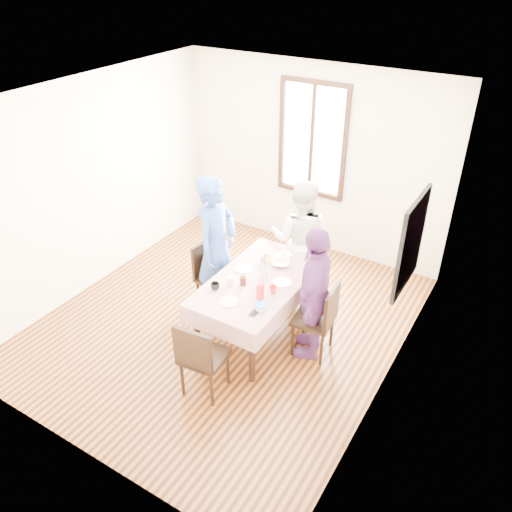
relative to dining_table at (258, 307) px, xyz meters
The scene contains 31 objects.
ground 0.59m from the dining_table, behind, with size 4.50×4.50×0.00m, color black.
back_wall 2.48m from the dining_table, 101.50° to the left, with size 4.00×4.00×0.00m, color beige.
right_wall 1.83m from the dining_table, ahead, with size 4.50×4.50×0.00m, color beige.
window_frame 2.59m from the dining_table, 101.60° to the left, with size 1.02×0.06×1.62m, color black.
window_pane 2.60m from the dining_table, 101.55° to the left, with size 0.90×0.02×1.50m, color white.
art_poster 1.95m from the dining_table, 10.47° to the left, with size 0.04×0.76×0.96m, color red.
dining_table is the anchor object (origin of this frame).
tablecloth 0.38m from the dining_table, ahead, with size 0.94×1.66×0.01m, color #54000B.
chair_left 0.70m from the dining_table, 168.08° to the left, with size 0.42×0.42×0.91m, color black.
chair_right 0.69m from the dining_table, ahead, with size 0.42×0.42×0.91m, color black.
chair_far 1.06m from the dining_table, 90.00° to the left, with size 0.42×0.42×0.91m, color black.
chair_near 1.06m from the dining_table, 90.00° to the right, with size 0.42×0.42×0.91m, color black.
person_left 0.86m from the dining_table, 167.77° to the left, with size 0.66×0.43×1.80m, color #2E519A.
person_far 1.12m from the dining_table, 90.00° to the left, with size 0.77×0.60×1.58m, color white.
person_right 0.79m from the dining_table, ahead, with size 0.93×0.39×1.59m, color #622F6E.
mug_black 0.66m from the dining_table, 127.47° to the right, with size 0.10×0.10×0.08m, color black.
mug_flag 0.52m from the dining_table, 26.04° to the right, with size 0.08×0.08×0.08m, color red.
mug_green 0.56m from the dining_table, 107.78° to the left, with size 0.11×0.11×0.09m, color #0C7226.
serving_bowl 0.58m from the dining_table, 79.82° to the left, with size 0.21×0.21×0.05m, color white.
juice_carton 0.60m from the dining_table, 55.91° to the right, with size 0.06×0.06×0.19m, color red.
butter_tub 0.68m from the dining_table, 56.63° to the right, with size 0.11×0.11×0.05m, color white.
jam_jar 0.48m from the dining_table, 118.95° to the right, with size 0.07×0.07×0.10m, color black.
drinking_glass 0.54m from the dining_table, 132.55° to the right, with size 0.06×0.06×0.09m, color silver.
smartphone 0.72m from the dining_table, 62.72° to the right, with size 0.07×0.13×0.01m, color black.
flower_vase 0.47m from the dining_table, 68.57° to the left, with size 0.08×0.08×0.16m, color silver.
plate_left 0.48m from the dining_table, 159.09° to the left, with size 0.20×0.20×0.01m, color white.
plate_right 0.48m from the dining_table, 17.81° to the left, with size 0.20×0.20×0.01m, color white.
plate_far 0.72m from the dining_table, 90.86° to the left, with size 0.20×0.20×0.01m, color white.
plate_near 0.65m from the dining_table, 95.54° to the right, with size 0.20×0.20×0.01m, color white.
butter_lid 0.70m from the dining_table, 56.63° to the right, with size 0.12×0.12×0.01m, color blue.
flower_bunch 0.60m from the dining_table, 68.57° to the left, with size 0.09×0.09×0.10m, color yellow, non-canonical shape.
Camera 1 is at (2.89, -4.05, 4.00)m, focal length 35.96 mm.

